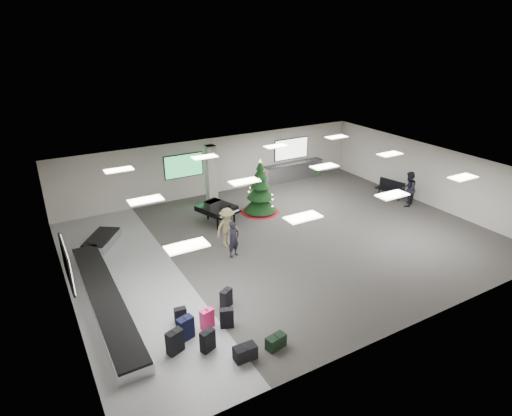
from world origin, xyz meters
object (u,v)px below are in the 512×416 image
baggage_carousel (104,285)px  christmas_tree (260,194)px  service_counter (293,171)px  grand_piano (217,209)px  traveler_bench (408,189)px  traveler_a (234,239)px  bench (391,188)px  potted_plant_left (260,181)px  traveler_b (227,227)px  pink_suitcase (207,319)px  potted_plant_right (317,170)px

baggage_carousel → christmas_tree: christmas_tree is taller
service_counter → grand_piano: bearing=-152.8°
baggage_carousel → traveler_bench: (15.69, 0.21, 0.73)m
baggage_carousel → service_counter: (12.84, 6.73, 0.33)m
traveler_a → traveler_bench: 10.48m
traveler_bench → bench: bearing=-126.0°
service_counter → potted_plant_left: (-2.56, -0.28, -0.09)m
service_counter → bench: bearing=-60.1°
service_counter → traveler_b: bearing=-141.9°
bench → traveler_b: 10.47m
christmas_tree → grand_piano: (-2.47, -0.15, -0.24)m
christmas_tree → bench: size_ratio=1.75×
traveler_a → christmas_tree: bearing=26.4°
traveler_bench → potted_plant_left: 8.27m
baggage_carousel → grand_piano: size_ratio=4.49×
christmas_tree → service_counter: bearing=37.6°
baggage_carousel → potted_plant_left: 12.14m
pink_suitcase → christmas_tree: (6.10, 7.14, 0.65)m
bench → traveler_b: bearing=170.7°
service_counter → traveler_b: (-7.45, -5.85, 0.34)m
pink_suitcase → traveler_bench: 13.89m
pink_suitcase → traveler_a: bearing=38.3°
traveler_b → grand_piano: bearing=62.7°
potted_plant_right → grand_piano: bearing=-158.6°
bench → traveler_bench: bearing=-109.1°
service_counter → bench: size_ratio=2.48×
baggage_carousel → bench: size_ratio=5.95×
bench → potted_plant_left: bench is taller
service_counter → traveler_bench: (2.85, -6.52, 0.40)m
service_counter → traveler_a: size_ratio=2.58×
christmas_tree → grand_piano: size_ratio=1.32×
christmas_tree → traveler_b: christmas_tree is taller
bench → traveler_a: bearing=175.8°
grand_piano → potted_plant_right: (8.54, 3.35, -0.37)m
baggage_carousel → pink_suitcase: pink_suitcase is taller
bench → potted_plant_left: (-5.55, 4.93, -0.10)m
baggage_carousel → christmas_tree: size_ratio=3.40×
christmas_tree → potted_plant_left: size_ratio=3.15×
baggage_carousel → traveler_b: bearing=9.3°
traveler_bench → potted_plant_left: traveler_bench is taller
pink_suitcase → potted_plant_right: size_ratio=0.91×
traveler_a → potted_plant_left: (5.06, 6.53, -0.33)m
traveler_bench → potted_plant_left: bearing=-78.8°
potted_plant_right → bench: bearing=-75.9°
potted_plant_left → baggage_carousel: bearing=-147.9°
baggage_carousel → grand_piano: (6.02, 3.23, 0.53)m
baggage_carousel → pink_suitcase: bearing=-57.6°
bench → potted_plant_right: bench is taller
grand_piano → potted_plant_left: 5.35m
traveler_a → potted_plant_right: traveler_a is taller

